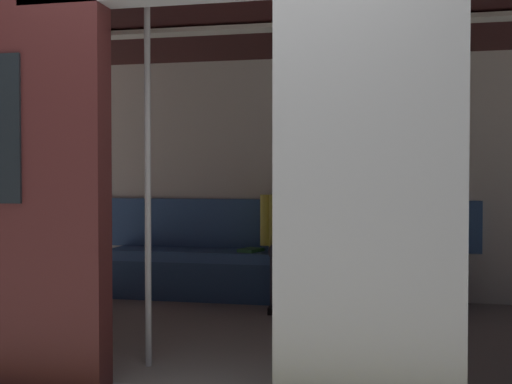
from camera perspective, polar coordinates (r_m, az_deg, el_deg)
train_car at (r=4.37m, az=-1.71°, el=6.95°), size 6.40×2.90×2.28m
bench_seat at (r=5.49m, az=1.54°, el=-6.53°), size 2.99×0.44×0.43m
person_seated at (r=5.37m, az=3.22°, el=-3.22°), size 0.55×0.68×1.16m
handbag at (r=5.44m, az=8.28°, el=-4.65°), size 0.26×0.15×0.17m
book at (r=5.53m, az=-0.48°, el=-5.27°), size 0.21×0.26×0.03m
grab_pole_door at (r=3.65m, az=-9.77°, el=0.99°), size 0.04×0.04×2.14m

